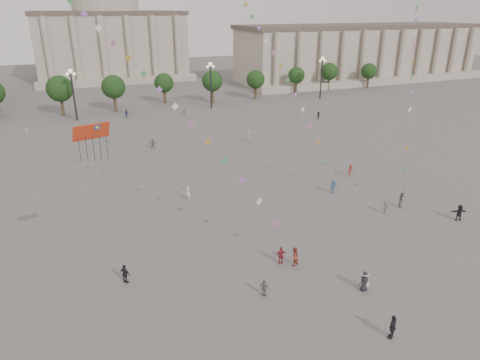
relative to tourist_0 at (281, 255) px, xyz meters
name	(u,v)px	position (x,y,z in m)	size (l,w,h in m)	color
ground	(315,292)	(0.67, -4.90, -0.89)	(360.00, 360.00, 0.00)	#585552
hall_east	(360,53)	(75.67, 88.99, 7.53)	(84.00, 26.22, 17.20)	#A59D8B
hall_central	(109,33)	(0.67, 124.32, 13.34)	(48.30, 34.30, 35.50)	#A59D8B
tree_row	(139,84)	(0.67, 73.10, 4.50)	(137.12, 5.12, 8.00)	#3B2E1D
lamp_post_mid_west	(72,85)	(-14.33, 65.10, 6.46)	(2.00, 0.90, 10.65)	#262628
lamp_post_mid_east	(211,77)	(15.67, 65.10, 6.46)	(2.00, 0.90, 10.65)	#262628
lamp_post_far_east	(322,70)	(45.67, 65.10, 6.46)	(2.00, 0.90, 10.65)	#262628
person_crowd_0	(126,114)	(-4.35, 63.10, 0.02)	(1.07, 0.44, 1.82)	navy
person_crowd_3	(459,213)	(22.46, 0.19, 0.05)	(1.75, 0.56, 1.88)	black
person_crowd_4	(184,112)	(7.54, 59.76, 0.04)	(1.73, 0.55, 1.86)	#B5B4B1
person_crowd_6	(386,208)	(15.99, 4.61, -0.15)	(0.97, 0.56, 1.50)	#5C5B60
person_crowd_7	(249,136)	(13.13, 37.41, 0.01)	(1.67, 0.53, 1.80)	silver
person_crowd_8	(351,170)	(19.63, 16.30, -0.08)	(1.05, 0.60, 1.62)	maroon
person_crowd_9	(318,115)	(33.30, 46.34, -0.07)	(1.54, 0.49, 1.66)	black
person_crowd_10	(27,132)	(-23.59, 56.00, -0.14)	(0.55, 0.36, 1.50)	silver
person_crowd_12	(153,143)	(-3.57, 39.61, -0.03)	(1.59, 0.51, 1.72)	slate
person_crowd_13	(188,193)	(-3.94, 17.06, -0.02)	(0.64, 0.42, 1.76)	silver
tourist_0	(281,255)	(0.00, 0.00, 0.00)	(1.05, 0.44, 1.79)	maroon
tourist_1	(125,274)	(-13.78, 2.54, 0.00)	(1.05, 0.44, 1.78)	black
tourist_3	(264,288)	(-3.51, -3.71, -0.12)	(0.91, 0.38, 1.55)	slate
tourist_4	(393,327)	(2.88, -11.60, 0.08)	(1.14, 0.47, 1.94)	black
kite_flyer_0	(294,256)	(1.01, -0.65, 0.03)	(0.90, 0.70, 1.84)	#9C392A
kite_flyer_1	(333,187)	(13.75, 11.90, 0.00)	(1.15, 0.66, 1.78)	#314A6F
kite_flyer_2	(402,200)	(18.95, 5.29, 0.05)	(0.92, 0.71, 1.89)	slate
hat_person	(364,281)	(4.57, -6.23, 0.03)	(0.91, 0.63, 1.78)	black
dragon_kite	(96,144)	(-15.07, -3.56, 13.54)	(8.77, 2.36, 20.81)	red
kite_train_west	(71,7)	(-14.37, 20.70, 21.28)	(29.40, 39.99, 63.06)	#3F3F3F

